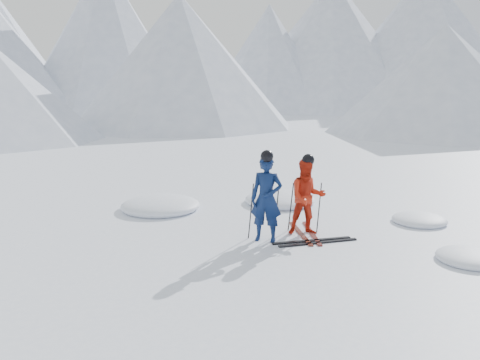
{
  "coord_description": "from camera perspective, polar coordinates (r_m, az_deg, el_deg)",
  "views": [
    {
      "loc": [
        -2.69,
        -10.3,
        3.25
      ],
      "look_at": [
        -1.85,
        0.5,
        1.1
      ],
      "focal_mm": 38.0,
      "sensor_mm": 36.0,
      "label": 1
    }
  ],
  "objects": [
    {
      "name": "ski_worn_right",
      "position": [
        11.04,
        8.06,
        -5.92
      ],
      "size": [
        0.12,
        1.7,
        0.03
      ],
      "primitive_type": "cube",
      "rotation": [
        0.0,
        0.0,
        -0.01
      ],
      "color": "black",
      "rests_on": "ground"
    },
    {
      "name": "snow_lumps",
      "position": [
        12.69,
        1.66,
        -3.61
      ],
      "size": [
        7.69,
        6.2,
        0.44
      ],
      "color": "white",
      "rests_on": "ground"
    },
    {
      "name": "pole_red_left",
      "position": [
        11.06,
        5.73,
        -3.01
      ],
      "size": [
        0.11,
        0.09,
        1.08
      ],
      "primitive_type": "cylinder",
      "rotation": [
        0.06,
        0.08,
        0.0
      ],
      "color": "black",
      "rests_on": "ground"
    },
    {
      "name": "skier_red",
      "position": [
        10.81,
        7.55,
        -1.91
      ],
      "size": [
        0.8,
        0.63,
        1.62
      ],
      "primitive_type": "imported",
      "rotation": [
        0.0,
        0.0,
        0.02
      ],
      "color": "red",
      "rests_on": "ground"
    },
    {
      "name": "ground",
      "position": [
        11.12,
        9.8,
        -5.92
      ],
      "size": [
        160.0,
        160.0,
        0.0
      ],
      "primitive_type": "plane",
      "color": "white",
      "rests_on": "ground"
    },
    {
      "name": "ski_loose_b",
      "position": [
        10.43,
        8.77,
        -6.97
      ],
      "size": [
        1.68,
        0.45,
        0.03
      ],
      "primitive_type": "cube",
      "rotation": [
        0.0,
        0.0,
        1.79
      ],
      "color": "black",
      "rests_on": "ground"
    },
    {
      "name": "ski_worn_left",
      "position": [
        10.99,
        6.83,
        -5.96
      ],
      "size": [
        0.18,
        1.7,
        0.03
      ],
      "primitive_type": "cube",
      "rotation": [
        0.0,
        0.0,
        0.06
      ],
      "color": "black",
      "rests_on": "ground"
    },
    {
      "name": "pole_blue_left",
      "position": [
        10.45,
        1.24,
        -3.52
      ],
      "size": [
        0.12,
        0.08,
        1.17
      ],
      "primitive_type": "cylinder",
      "rotation": [
        0.05,
        0.08,
        0.0
      ],
      "color": "black",
      "rests_on": "ground"
    },
    {
      "name": "skier_blue",
      "position": [
        10.27,
        2.99,
        -2.11
      ],
      "size": [
        0.75,
        0.62,
        1.77
      ],
      "primitive_type": "imported",
      "rotation": [
        0.0,
        0.0,
        -0.34
      ],
      "color": "#0B1B44",
      "rests_on": "ground"
    },
    {
      "name": "pole_red_right",
      "position": [
        11.08,
        8.88,
        -3.06
      ],
      "size": [
        0.11,
        0.08,
        1.08
      ],
      "primitive_type": "cylinder",
      "rotation": [
        -0.05,
        0.08,
        0.0
      ],
      "color": "black",
      "rests_on": "ground"
    },
    {
      "name": "ski_loose_a",
      "position": [
        10.55,
        8.05,
        -6.75
      ],
      "size": [
        1.69,
        0.39,
        0.03
      ],
      "primitive_type": "cube",
      "rotation": [
        0.0,
        0.0,
        1.75
      ],
      "color": "black",
      "rests_on": "ground"
    },
    {
      "name": "pole_blue_right",
      "position": [
        10.62,
        4.14,
        -3.32
      ],
      "size": [
        0.12,
        0.07,
        1.18
      ],
      "primitive_type": "cylinder",
      "rotation": [
        -0.04,
        0.08,
        0.0
      ],
      "color": "black",
      "rests_on": "ground"
    },
    {
      "name": "mountain_range",
      "position": [
        46.5,
        6.2,
        15.43
      ],
      "size": [
        106.15,
        62.94,
        15.53
      ],
      "color": "#B2BCD1",
      "rests_on": "ground"
    }
  ]
}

